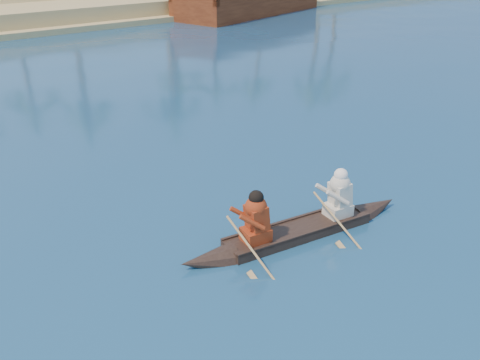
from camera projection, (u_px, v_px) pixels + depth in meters
canoe at (298, 223)px, 11.05m from camera, size 5.40×1.43×1.48m
barge_right at (249, 3)px, 40.23m from camera, size 13.53×7.44×2.14m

